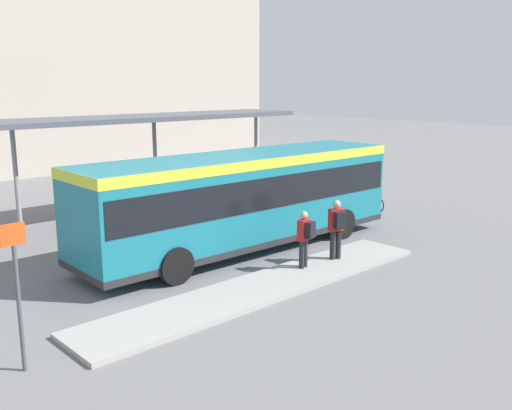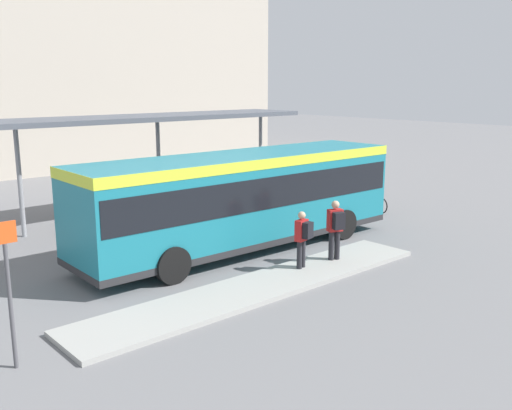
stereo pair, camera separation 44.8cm
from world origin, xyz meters
name	(u,v)px [view 1 (the left image)]	position (x,y,z in m)	size (l,w,h in m)	color
ground_plane	(243,249)	(0.00, 0.00, 0.00)	(120.00, 120.00, 0.00)	slate
curb_island	(266,286)	(-1.91, -3.03, 0.06)	(10.71, 1.80, 0.12)	#9E9E99
city_bus	(243,194)	(0.01, 0.00, 1.79)	(11.07, 2.89, 3.05)	#197284
pedestrian_waiting	(305,236)	(-0.20, -2.81, 1.05)	(0.43, 0.47, 1.62)	#232328
pedestrian_companion	(337,226)	(1.06, -2.91, 1.13)	(0.51, 0.55, 1.76)	#232328
bicycle_black	(370,203)	(7.60, 0.64, 0.34)	(0.48, 1.55, 0.67)	black
bicycle_blue	(351,200)	(7.41, 1.45, 0.38)	(0.48, 1.76, 0.76)	black
station_shelter	(154,119)	(0.83, 6.21, 3.80)	(12.93, 2.88, 3.98)	#4C515B
potted_planter_near_shelter	(283,188)	(5.81, 3.95, 0.76)	(0.92, 0.92, 1.46)	slate
potted_planter_far_side	(162,212)	(-0.38, 4.05, 0.61)	(0.70, 0.70, 1.16)	slate
platform_sign	(18,291)	(-8.17, -3.10, 1.56)	(0.44, 0.08, 2.80)	#4C4C51
station_building	(41,24)	(4.95, 25.88, 9.10)	(26.45, 14.64, 18.20)	#B2A899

